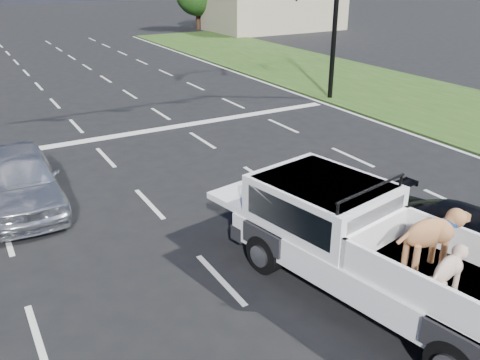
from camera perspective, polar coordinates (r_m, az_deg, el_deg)
name	(u,v)px	position (r m, az deg, el deg)	size (l,w,h in m)	color
ground	(292,256)	(11.17, 5.82, -8.50)	(160.00, 160.00, 0.00)	black
road_markings	(173,161)	(16.37, -7.57, 2.08)	(17.75, 60.00, 0.01)	silver
grass_shoulder_right	(459,111)	(23.85, 23.39, 7.17)	(8.00, 60.00, 0.06)	#1F4415
building_right	(274,10)	(50.16, 3.89, 18.52)	(12.00, 7.00, 3.60)	tan
pickup_truck	(366,244)	(9.81, 13.94, -7.04)	(3.15, 6.15, 2.20)	black
silver_sedan	(21,179)	(14.12, -23.36, 0.08)	(1.79, 4.45, 1.52)	silver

